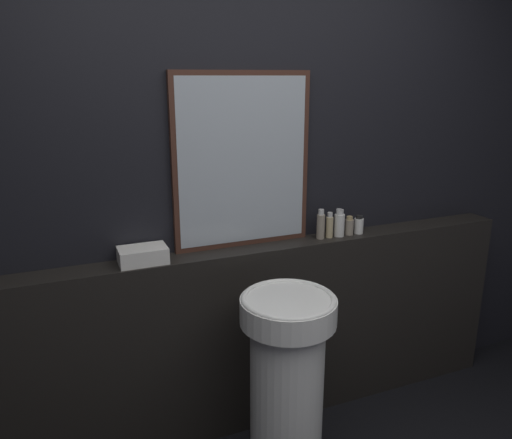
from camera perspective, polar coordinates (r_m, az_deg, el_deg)
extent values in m
cube|color=black|center=(2.51, -1.03, 3.13)|extent=(8.00, 0.06, 2.50)
cube|color=black|center=(2.69, -0.04, -13.23)|extent=(2.98, 0.17, 0.99)
cylinder|color=white|center=(2.39, 3.50, -20.15)|extent=(0.33, 0.33, 0.80)
cylinder|color=white|center=(2.16, 3.71, -10.37)|extent=(0.42, 0.42, 0.11)
torus|color=white|center=(2.13, 3.73, -9.05)|extent=(0.41, 0.41, 0.02)
cube|color=#47281E|center=(2.42, -1.57, 6.66)|extent=(0.70, 0.03, 0.85)
cube|color=#B2BCC6|center=(2.42, -1.49, 6.63)|extent=(0.65, 0.02, 0.80)
cube|color=white|center=(2.33, -12.81, -3.99)|extent=(0.22, 0.14, 0.07)
cylinder|color=gray|center=(2.62, 7.40, -0.81)|extent=(0.04, 0.04, 0.13)
cylinder|color=silver|center=(2.60, 7.46, 0.85)|extent=(0.03, 0.03, 0.03)
cylinder|color=#C6B284|center=(2.65, 8.39, -0.87)|extent=(0.04, 0.04, 0.11)
cylinder|color=silver|center=(2.63, 8.45, 0.54)|extent=(0.03, 0.03, 0.02)
cylinder|color=white|center=(2.68, 9.49, -0.64)|extent=(0.06, 0.06, 0.12)
cylinder|color=silver|center=(2.66, 9.56, 0.87)|extent=(0.04, 0.04, 0.03)
cylinder|color=gray|center=(2.72, 10.60, -0.86)|extent=(0.05, 0.05, 0.08)
cylinder|color=tan|center=(2.70, 10.66, 0.17)|extent=(0.03, 0.03, 0.02)
cylinder|color=white|center=(2.75, 11.66, -0.72)|extent=(0.05, 0.05, 0.08)
cylinder|color=black|center=(2.74, 11.72, 0.29)|extent=(0.04, 0.04, 0.02)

